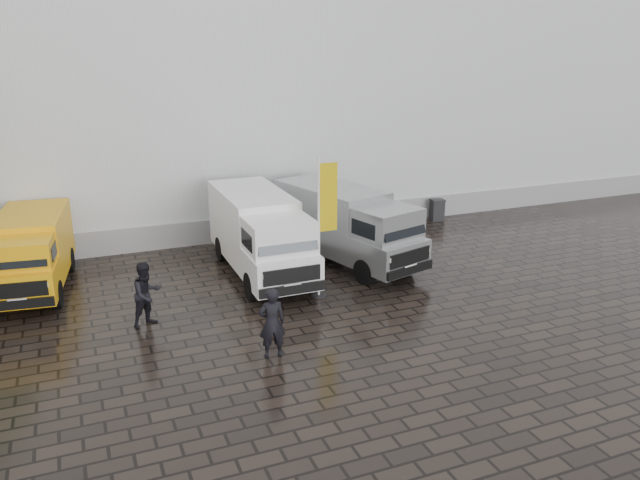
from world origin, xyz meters
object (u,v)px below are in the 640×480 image
(flagpole, at_px, (324,221))
(person_front, at_px, (272,323))
(van_white, at_px, (260,236))
(van_silver, at_px, (347,227))
(wheelie_bin, at_px, (437,210))
(van_yellow, at_px, (31,255))
(person_tent, at_px, (147,294))

(flagpole, relative_size, person_front, 2.36)
(van_white, height_order, flagpole, flagpole)
(van_white, distance_m, person_front, 6.22)
(person_front, bearing_deg, flagpole, -123.06)
(van_silver, xyz_separation_m, wheelie_bin, (6.33, 3.77, -0.90))
(van_yellow, distance_m, van_silver, 10.95)
(van_yellow, relative_size, van_white, 0.82)
(van_silver, bearing_deg, van_yellow, 156.37)
(van_white, height_order, person_front, van_white)
(van_silver, relative_size, flagpole, 1.40)
(wheelie_bin, relative_size, person_tent, 0.51)
(van_white, bearing_deg, van_yellow, 169.31)
(van_yellow, bearing_deg, flagpole, -17.40)
(van_yellow, xyz_separation_m, flagpole, (8.82, -4.07, 1.29))
(van_yellow, xyz_separation_m, van_silver, (10.85, -1.46, 0.15))
(flagpole, relative_size, wheelie_bin, 4.65)
(wheelie_bin, bearing_deg, van_silver, -137.81)
(van_white, bearing_deg, wheelie_bin, 21.13)
(person_front, relative_size, person_tent, 1.00)
(wheelie_bin, bearing_deg, van_yellow, -160.95)
(person_tent, bearing_deg, person_front, -78.52)
(person_tent, bearing_deg, van_silver, -9.58)
(van_yellow, bearing_deg, van_silver, -0.28)
(van_silver, distance_m, wheelie_bin, 7.42)
(person_front, bearing_deg, van_silver, -121.95)
(van_white, distance_m, person_tent, 5.16)
(van_yellow, height_order, van_white, van_white)
(flagpole, bearing_deg, person_front, -130.40)
(van_silver, height_order, person_front, van_silver)
(van_white, distance_m, flagpole, 3.17)
(person_tent, bearing_deg, van_white, 3.63)
(van_white, xyz_separation_m, wheelie_bin, (9.69, 3.73, -0.93))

